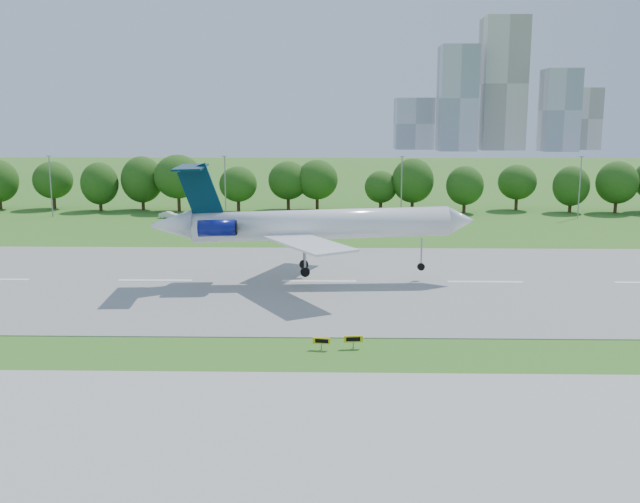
{
  "coord_description": "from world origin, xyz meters",
  "views": [
    {
      "loc": [
        1.9,
        -59.03,
        19.49
      ],
      "look_at": [
        0.24,
        18.0,
        5.04
      ],
      "focal_mm": 40.0,
      "sensor_mm": 36.0,
      "label": 1
    }
  ],
  "objects_px": {
    "airliner": "(305,224)",
    "taxi_sign_left": "(353,339)",
    "service_vehicle_b": "(222,217)",
    "service_vehicle_a": "(169,215)"
  },
  "relations": [
    {
      "from": "airliner",
      "to": "taxi_sign_left",
      "type": "height_order",
      "value": "airliner"
    },
    {
      "from": "taxi_sign_left",
      "to": "service_vehicle_b",
      "type": "relative_size",
      "value": 0.43
    },
    {
      "from": "service_vehicle_b",
      "to": "airliner",
      "type": "bearing_deg",
      "value": -141.82
    },
    {
      "from": "taxi_sign_left",
      "to": "service_vehicle_b",
      "type": "bearing_deg",
      "value": 101.52
    },
    {
      "from": "service_vehicle_a",
      "to": "service_vehicle_b",
      "type": "distance_m",
      "value": 11.1
    },
    {
      "from": "airliner",
      "to": "service_vehicle_a",
      "type": "bearing_deg",
      "value": 113.52
    },
    {
      "from": "service_vehicle_a",
      "to": "airliner",
      "type": "bearing_deg",
      "value": -136.83
    },
    {
      "from": "airliner",
      "to": "service_vehicle_b",
      "type": "height_order",
      "value": "airliner"
    },
    {
      "from": "airliner",
      "to": "taxi_sign_left",
      "type": "xyz_separation_m",
      "value": [
        5.17,
        -25.22,
        -6.3
      ]
    },
    {
      "from": "service_vehicle_a",
      "to": "service_vehicle_b",
      "type": "height_order",
      "value": "service_vehicle_a"
    }
  ]
}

